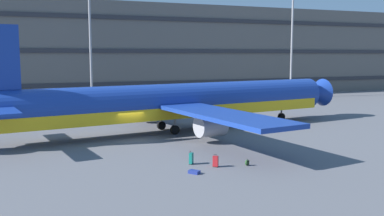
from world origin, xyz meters
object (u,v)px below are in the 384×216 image
Objects in this scene: suitcase_upright at (216,161)px; backpack_large at (247,163)px; suitcase_orange at (194,172)px; suitcase_teal at (191,158)px; airliner at (177,103)px.

suitcase_upright is 2.29m from backpack_large.
backpack_large reaches higher than suitcase_orange.
suitcase_teal is 1.03× the size of suitcase_upright.
suitcase_upright is (1.31, -1.33, -0.02)m from suitcase_teal.
suitcase_orange is (-2.00, -1.01, -0.31)m from suitcase_upright.
airliner reaches higher than suitcase_teal.
airliner is at bearing 75.13° from suitcase_teal.
airliner reaches higher than suitcase_upright.
backpack_large is at bearing -26.92° from suitcase_teal.
backpack_large is (4.23, 0.54, 0.10)m from suitcase_orange.
suitcase_upright is at bearing -98.56° from airliner.
suitcase_teal is at bearing 134.59° from suitcase_upright.
suitcase_orange is at bearing -172.70° from backpack_large.
suitcase_orange is at bearing -106.52° from suitcase_teal.
suitcase_orange is at bearing -105.12° from airliner.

